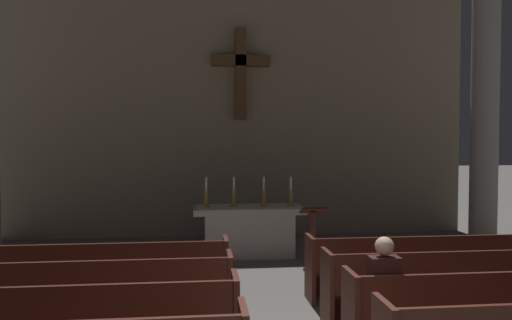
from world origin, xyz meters
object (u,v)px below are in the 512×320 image
at_px(pew_left_row_4, 104,275).
at_px(lectern, 313,240).
at_px(pew_right_row_4, 422,266).
at_px(candlestick_inner_right, 264,197).
at_px(candlestick_outer_right, 291,197).
at_px(lone_worshipper, 381,294).
at_px(pew_right_row_3, 455,284).
at_px(candlestick_inner_left, 234,197).
at_px(pew_right_row_2, 501,310).
at_px(pew_left_row_3, 88,297).
at_px(candlestick_outer_left, 206,198).
at_px(altar, 249,230).
at_px(column_right_second, 485,100).

height_order(pew_left_row_4, lectern, lectern).
height_order(pew_right_row_4, candlestick_inner_right, candlestick_inner_right).
relative_size(candlestick_outer_right, lone_worshipper, 0.44).
bearing_deg(lone_worshipper, pew_right_row_3, 35.04).
height_order(candlestick_inner_left, candlestick_inner_right, same).
xyz_separation_m(pew_right_row_2, lectern, (-1.25, 3.67, 0.07)).
height_order(pew_left_row_4, pew_right_row_3, same).
bearing_deg(candlestick_inner_left, candlestick_outer_right, 0.00).
distance_m(pew_right_row_4, candlestick_inner_right, 3.60).
distance_m(pew_right_row_2, candlestick_inner_left, 5.56).
distance_m(pew_left_row_3, candlestick_outer_left, 4.21).
bearing_deg(candlestick_outer_right, pew_right_row_2, -73.56).
xyz_separation_m(pew_right_row_4, lone_worshipper, (-1.34, -1.91, 0.22)).
relative_size(pew_right_row_4, lectern, 2.96).
bearing_deg(altar, lectern, -49.13).
xyz_separation_m(candlestick_outer_left, lectern, (1.89, -1.20, -0.64)).
bearing_deg(pew_right_row_4, pew_left_row_3, -167.96).
bearing_deg(pew_right_row_3, lone_worshipper, -144.96).
xyz_separation_m(candlestick_outer_right, lone_worshipper, (0.10, -4.83, -0.50)).
distance_m(pew_left_row_4, lone_worshipper, 3.77).
xyz_separation_m(candlestick_inner_left, lone_worshipper, (1.25, -4.83, -0.50)).
bearing_deg(pew_right_row_3, candlestick_outer_left, 128.86).
relative_size(pew_left_row_3, candlestick_inner_left, 5.84).
bearing_deg(pew_left_row_3, candlestick_outer_left, 69.74).
distance_m(pew_right_row_2, pew_right_row_4, 1.95).
xyz_separation_m(pew_left_row_3, candlestick_outer_right, (3.14, 3.89, 0.71)).
distance_m(pew_right_row_4, altar, 3.71).
bearing_deg(pew_right_row_4, candlestick_inner_left, 131.57).
bearing_deg(pew_left_row_4, pew_right_row_3, -12.04).
relative_size(pew_right_row_4, altar, 1.55).
height_order(pew_right_row_3, altar, altar).
relative_size(altar, lone_worshipper, 1.67).
bearing_deg(column_right_second, candlestick_inner_left, -176.72).
height_order(candlestick_outer_left, candlestick_inner_left, same).
xyz_separation_m(candlestick_outer_left, candlestick_inner_right, (1.15, 0.00, 0.00)).
bearing_deg(column_right_second, candlestick_outer_right, -175.85).
relative_size(pew_right_row_4, candlestick_inner_left, 5.84).
relative_size(candlestick_outer_left, lectern, 0.51).
distance_m(pew_left_row_4, candlestick_outer_left, 3.33).
distance_m(pew_right_row_3, candlestick_inner_right, 4.43).
xyz_separation_m(pew_right_row_3, lectern, (-1.25, 2.69, 0.07)).
xyz_separation_m(pew_left_row_4, candlestick_inner_left, (1.99, 2.92, 0.71)).
bearing_deg(pew_left_row_3, altar, 59.57).
xyz_separation_m(pew_right_row_2, pew_right_row_4, (0.00, 1.95, 0.00)).
height_order(pew_right_row_2, candlestick_inner_right, candlestick_inner_right).
bearing_deg(lone_worshipper, candlestick_outer_right, 91.19).
relative_size(pew_right_row_3, candlestick_outer_right, 5.84).
bearing_deg(candlestick_inner_left, pew_right_row_3, -56.40).
xyz_separation_m(pew_left_row_4, lectern, (3.33, 1.72, 0.07)).
distance_m(pew_right_row_3, lectern, 2.97).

